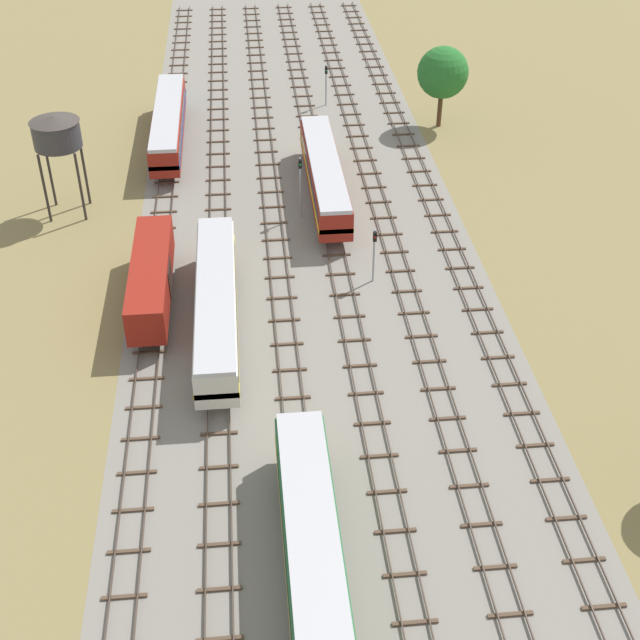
# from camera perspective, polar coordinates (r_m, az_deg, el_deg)

# --- Properties ---
(ground_plane) EXTENTS (480.00, 480.00, 0.00)m
(ground_plane) POSITION_cam_1_polar(r_m,az_deg,el_deg) (81.66, -1.41, 7.61)
(ground_plane) COLOR olive
(ballast_bed) EXTENTS (28.82, 176.00, 0.01)m
(ballast_bed) POSITION_cam_1_polar(r_m,az_deg,el_deg) (81.66, -1.41, 7.61)
(ballast_bed) COLOR gray
(ballast_bed) RESTS_ON ground
(track_far_left) EXTENTS (2.40, 126.00, 0.29)m
(track_far_left) POSITION_cam_1_polar(r_m,az_deg,el_deg) (82.67, -10.14, 7.51)
(track_far_left) COLOR #47382D
(track_far_left) RESTS_ON ground
(track_left) EXTENTS (2.40, 126.00, 0.29)m
(track_left) POSITION_cam_1_polar(r_m,az_deg,el_deg) (82.37, -6.68, 7.74)
(track_left) COLOR #47382D
(track_left) RESTS_ON ground
(track_centre_left) EXTENTS (2.40, 126.00, 0.29)m
(track_centre_left) POSITION_cam_1_polar(r_m,az_deg,el_deg) (82.37, -3.20, 7.93)
(track_centre_left) COLOR #47382D
(track_centre_left) RESTS_ON ground
(track_centre) EXTENTS (2.40, 126.00, 0.29)m
(track_centre) POSITION_cam_1_polar(r_m,az_deg,el_deg) (82.67, 0.27, 8.10)
(track_centre) COLOR #47382D
(track_centre) RESTS_ON ground
(track_centre_right) EXTENTS (2.40, 126.00, 0.29)m
(track_centre_right) POSITION_cam_1_polar(r_m,az_deg,el_deg) (83.26, 3.71, 8.23)
(track_centre_right) COLOR #47382D
(track_centre_right) RESTS_ON ground
(track_right) EXTENTS (2.40, 126.00, 0.29)m
(track_right) POSITION_cam_1_polar(r_m,az_deg,el_deg) (84.14, 7.08, 8.34)
(track_right) COLOR #47382D
(track_right) RESTS_ON ground
(diesel_railcar_centre_left_nearest) EXTENTS (2.96, 20.50, 3.80)m
(diesel_railcar_centre_left_nearest) POSITION_cam_1_polar(r_m,az_deg,el_deg) (45.81, -0.37, -15.80)
(diesel_railcar_centre_left_nearest) COLOR #286638
(diesel_railcar_centre_left_nearest) RESTS_ON ground
(diesel_railcar_left_near) EXTENTS (2.96, 20.50, 3.80)m
(diesel_railcar_left_near) POSITION_cam_1_polar(r_m,az_deg,el_deg) (63.64, -6.81, 1.13)
(diesel_railcar_left_near) COLOR beige
(diesel_railcar_left_near) RESTS_ON ground
(freight_boxcar_far_left_mid) EXTENTS (2.87, 14.00, 3.60)m
(freight_boxcar_far_left_mid) POSITION_cam_1_polar(r_m,az_deg,el_deg) (67.58, -11.00, 2.79)
(freight_boxcar_far_left_mid) COLOR maroon
(freight_boxcar_far_left_mid) RESTS_ON ground
(diesel_railcar_centre_midfar) EXTENTS (2.96, 20.50, 3.80)m
(diesel_railcar_centre_midfar) POSITION_cam_1_polar(r_m,az_deg,el_deg) (81.34, 0.29, 9.55)
(diesel_railcar_centre_midfar) COLOR maroon
(diesel_railcar_centre_midfar) RESTS_ON ground
(diesel_railcar_far_left_far) EXTENTS (2.96, 20.50, 3.80)m
(diesel_railcar_far_left_far) POSITION_cam_1_polar(r_m,az_deg,el_deg) (93.48, -9.91, 12.63)
(diesel_railcar_far_left_far) COLOR maroon
(diesel_railcar_far_left_far) RESTS_ON ground
(water_tower) EXTENTS (4.34, 4.34, 9.28)m
(water_tower) POSITION_cam_1_polar(r_m,az_deg,el_deg) (80.17, -16.89, 11.65)
(water_tower) COLOR #2D2826
(water_tower) RESTS_ON ground
(signal_post_nearest) EXTENTS (0.28, 0.47, 5.80)m
(signal_post_nearest) POSITION_cam_1_polar(r_m,az_deg,el_deg) (77.77, -1.30, 9.12)
(signal_post_nearest) COLOR gray
(signal_post_nearest) RESTS_ON ground
(signal_post_near) EXTENTS (0.28, 0.47, 4.72)m
(signal_post_near) POSITION_cam_1_polar(r_m,az_deg,el_deg) (68.83, 3.57, 4.66)
(signal_post_near) COLOR gray
(signal_post_near) RESTS_ON ground
(signal_post_mid) EXTENTS (0.28, 0.47, 4.69)m
(signal_post_mid) POSITION_cam_1_polar(r_m,az_deg,el_deg) (102.32, 0.40, 15.45)
(signal_post_mid) COLOR gray
(signal_post_mid) RESTS_ON ground
(lineside_tree_1) EXTENTS (5.46, 5.46, 8.73)m
(lineside_tree_1) POSITION_cam_1_polar(r_m,az_deg,el_deg) (96.64, 8.04, 15.74)
(lineside_tree_1) COLOR #4C331E
(lineside_tree_1) RESTS_ON ground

